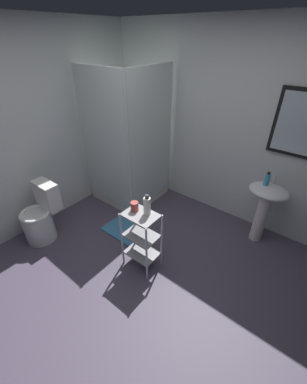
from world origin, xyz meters
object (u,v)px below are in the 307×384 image
(toilet, at_px, (41,218))
(hand_soap_bottle, at_px, (267,179))
(lotion_bottle_white, at_px, (147,206))
(bath_mat, at_px, (126,230))
(rinse_cup, at_px, (135,206))
(pedestal_sink, at_px, (265,203))
(storage_cart, at_px, (141,236))
(shower_stall, at_px, (130,174))

(toilet, bearing_deg, hand_soap_bottle, 38.47)
(lotion_bottle_white, bearing_deg, bath_mat, 158.23)
(rinse_cup, bearing_deg, hand_soap_bottle, 53.20)
(pedestal_sink, distance_m, rinse_cup, 1.61)
(lotion_bottle_white, xyz_separation_m, bath_mat, (-0.60, 0.24, -0.84))
(storage_cart, distance_m, hand_soap_bottle, 1.59)
(shower_stall, bearing_deg, rinse_cup, -43.87)
(toilet, bearing_deg, rinse_cup, 20.85)
(hand_soap_bottle, relative_size, rinse_cup, 1.65)
(rinse_cup, bearing_deg, toilet, -159.15)
(lotion_bottle_white, relative_size, rinse_cup, 2.31)
(rinse_cup, bearing_deg, shower_stall, 136.13)
(storage_cart, height_order, lotion_bottle_white, lotion_bottle_white)
(toilet, relative_size, storage_cart, 1.03)
(shower_stall, relative_size, pedestal_sink, 2.47)
(lotion_bottle_white, bearing_deg, hand_soap_bottle, 56.93)
(lotion_bottle_white, xyz_separation_m, rinse_cup, (-0.14, -0.03, -0.05))
(storage_cart, bearing_deg, rinse_cup, 169.74)
(toilet, height_order, rinse_cup, rinse_cup)
(pedestal_sink, relative_size, rinse_cup, 7.98)
(pedestal_sink, height_order, bath_mat, pedestal_sink)
(pedestal_sink, distance_m, bath_mat, 1.84)
(pedestal_sink, relative_size, toilet, 1.07)
(hand_soap_bottle, distance_m, rinse_cup, 1.57)
(storage_cart, bearing_deg, bath_mat, 152.33)
(storage_cart, bearing_deg, pedestal_sink, 54.64)
(hand_soap_bottle, xyz_separation_m, rinse_cup, (-0.94, -1.26, -0.09))
(lotion_bottle_white, distance_m, bath_mat, 1.06)
(shower_stall, xyz_separation_m, toilet, (-0.29, -1.37, -0.15))
(toilet, bearing_deg, shower_stall, 78.07)
(pedestal_sink, bearing_deg, shower_stall, -169.93)
(hand_soap_bottle, xyz_separation_m, lotion_bottle_white, (-0.80, -1.22, -0.04))
(toilet, bearing_deg, lotion_bottle_white, 20.08)
(shower_stall, distance_m, storage_cart, 1.39)
(toilet, height_order, lotion_bottle_white, lotion_bottle_white)
(bath_mat, bearing_deg, hand_soap_bottle, 35.17)
(storage_cart, relative_size, lotion_bottle_white, 3.15)
(storage_cart, bearing_deg, lotion_bottle_white, 48.40)
(pedestal_sink, xyz_separation_m, toilet, (-2.23, -1.72, -0.26))
(shower_stall, height_order, toilet, shower_stall)
(hand_soap_bottle, bearing_deg, bath_mat, -144.83)
(hand_soap_bottle, bearing_deg, lotion_bottle_white, -123.07)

